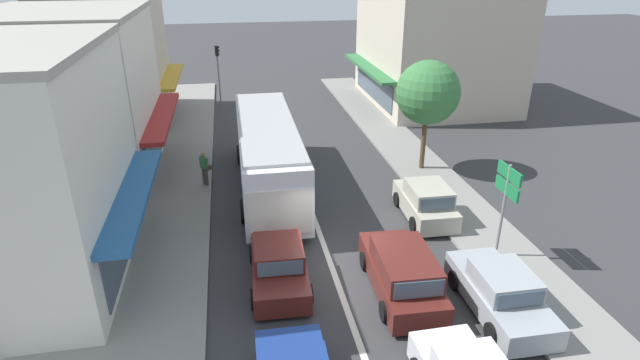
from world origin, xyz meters
TOP-DOWN VIEW (x-y plane):
  - ground_plane at (0.00, 0.00)m, footprint 140.00×140.00m
  - lane_centre_line at (0.00, 4.00)m, footprint 0.20×28.00m
  - sidewalk_left at (-6.80, 6.00)m, footprint 5.20×44.00m
  - kerb_right at (6.20, 6.00)m, footprint 2.80×44.00m
  - shopfront_corner_near at (-10.18, 1.56)m, footprint 7.70×8.35m
  - shopfront_mid_block at (-10.18, 10.41)m, footprint 7.74×9.01m
  - shopfront_far_end at (-10.18, 19.29)m, footprint 7.15×8.28m
  - building_right_far at (11.48, 19.67)m, footprint 9.92×10.78m
  - city_bus at (-1.55, 6.92)m, footprint 2.82×10.88m
  - sedan_adjacent_lane_lead at (-1.87, -0.33)m, footprint 2.03×4.27m
  - wagon_behind_bus_mid at (1.89, -1.62)m, footprint 2.07×4.57m
  - parked_sedan_kerb_front at (4.49, -3.04)m, footprint 1.95×4.23m
  - parked_hatchback_kerb_second at (4.48, 2.97)m, footprint 1.91×3.75m
  - traffic_light_downstreet at (-3.70, 21.64)m, footprint 0.33×0.24m
  - directional_road_sign at (5.86, -0.35)m, footprint 0.10×1.40m
  - street_tree_right at (6.17, 7.76)m, footprint 3.04×3.04m
  - pedestrian_with_handbag_near at (-4.42, 7.56)m, footprint 0.56×0.55m

SIDE VIEW (x-z plane):
  - ground_plane at x=0.00m, z-range 0.00..0.00m
  - lane_centre_line at x=0.00m, z-range 0.00..0.01m
  - kerb_right at x=6.20m, z-range 0.00..0.12m
  - sidewalk_left at x=-6.80m, z-range 0.00..0.14m
  - sedan_adjacent_lane_lead at x=-1.87m, z-range -0.07..1.40m
  - parked_sedan_kerb_front at x=4.49m, z-range -0.07..1.40m
  - parked_hatchback_kerb_second at x=4.48m, z-range -0.06..1.48m
  - wagon_behind_bus_mid at x=1.89m, z-range -0.04..1.53m
  - pedestrian_with_handbag_near at x=-4.42m, z-range 0.25..1.88m
  - city_bus at x=-1.55m, z-range 0.27..3.49m
  - directional_road_sign at x=5.86m, z-range 0.90..4.50m
  - traffic_light_downstreet at x=-3.70m, z-range 0.75..4.95m
  - shopfront_corner_near at x=-10.18m, z-range -0.01..7.63m
  - shopfront_mid_block at x=-10.18m, z-range -0.01..7.74m
  - street_tree_right at x=6.17m, z-range 1.20..6.68m
  - shopfront_far_end at x=-10.18m, z-range -0.01..7.93m
  - building_right_far at x=11.48m, z-range -0.01..8.45m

